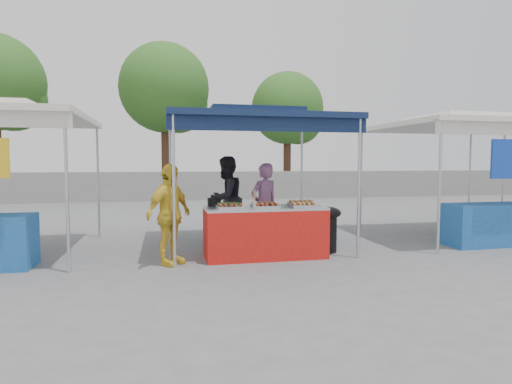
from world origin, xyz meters
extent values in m
plane|color=#5C5C5E|center=(0.00, 0.00, 0.00)|extent=(80.00, 80.00, 0.00)
cube|color=gray|center=(0.00, 11.00, 0.60)|extent=(40.00, 0.25, 1.20)
cylinder|color=silver|center=(-1.50, -0.50, 1.15)|extent=(0.05, 0.05, 2.30)
cylinder|color=silver|center=(1.50, -0.50, 1.15)|extent=(0.05, 0.05, 2.30)
cylinder|color=silver|center=(-1.50, 2.50, 1.15)|extent=(0.05, 0.05, 2.30)
cylinder|color=silver|center=(1.50, 2.50, 1.15)|extent=(0.05, 0.05, 2.30)
cube|color=#101F42|center=(0.00, 1.00, 2.35)|extent=(3.20, 3.20, 0.10)
cube|color=#101F42|center=(0.00, 1.00, 2.48)|extent=(1.65, 1.65, 0.18)
cube|color=#101F42|center=(0.00, -0.50, 2.20)|extent=(3.20, 0.04, 0.25)
cylinder|color=silver|center=(-3.00, -0.50, 1.15)|extent=(0.05, 0.05, 2.30)
cylinder|color=silver|center=(-3.00, 2.50, 1.15)|extent=(0.05, 0.05, 2.30)
cylinder|color=silver|center=(3.00, -0.50, 1.15)|extent=(0.05, 0.05, 2.30)
cylinder|color=silver|center=(3.00, 2.50, 1.15)|extent=(0.05, 0.05, 2.30)
cylinder|color=silver|center=(6.00, 2.50, 1.15)|extent=(0.05, 0.05, 2.30)
cube|color=silver|center=(4.50, 1.00, 2.35)|extent=(3.20, 3.20, 0.10)
cube|color=silver|center=(4.50, 1.00, 2.48)|extent=(1.65, 1.65, 0.18)
cube|color=#1F5CA6|center=(4.50, 0.00, 0.40)|extent=(1.80, 0.70, 0.80)
cylinder|color=silver|center=(7.00, 2.50, 1.15)|extent=(0.05, 0.05, 2.30)
sphere|color=#305F1F|center=(-7.95, 13.35, 4.33)|extent=(2.80, 2.80, 2.80)
cylinder|color=#422619|center=(-1.55, 13.38, 2.25)|extent=(0.36, 0.36, 4.50)
sphere|color=#305F1F|center=(-1.55, 13.38, 5.01)|extent=(4.11, 4.11, 4.11)
sphere|color=#305F1F|center=(-0.95, 13.58, 4.37)|extent=(2.83, 2.83, 2.83)
cylinder|color=#422619|center=(4.14, 12.67, 1.86)|extent=(0.36, 0.36, 3.72)
sphere|color=#305F1F|center=(4.14, 12.67, 4.15)|extent=(3.40, 3.40, 3.40)
sphere|color=#305F1F|center=(4.74, 12.87, 3.62)|extent=(2.34, 2.34, 2.34)
cube|color=red|center=(0.00, -0.10, 0.40)|extent=(2.00, 0.80, 0.81)
cube|color=silver|center=(0.00, -0.10, 0.83)|extent=(2.00, 0.80, 0.04)
cube|color=silver|center=(-0.61, -0.34, 0.88)|extent=(0.42, 0.30, 0.05)
cube|color=maroon|center=(-0.61, -0.34, 0.91)|extent=(0.35, 0.25, 0.02)
cube|color=silver|center=(-0.04, -0.34, 0.88)|extent=(0.42, 0.30, 0.05)
cube|color=maroon|center=(-0.04, -0.34, 0.91)|extent=(0.35, 0.25, 0.02)
cube|color=silver|center=(0.59, -0.34, 0.88)|extent=(0.42, 0.30, 0.05)
cube|color=#B3723D|center=(0.59, -0.34, 0.91)|extent=(0.35, 0.25, 0.02)
cube|color=silver|center=(-0.61, -0.04, 0.88)|extent=(0.42, 0.30, 0.05)
cube|color=#29591E|center=(-0.61, -0.04, 0.91)|extent=(0.35, 0.25, 0.02)
cube|color=silver|center=(0.01, 0.01, 0.88)|extent=(0.42, 0.30, 0.05)
cube|color=gold|center=(0.01, 0.01, 0.91)|extent=(0.35, 0.25, 0.02)
cube|color=silver|center=(0.66, -0.02, 0.88)|extent=(0.42, 0.30, 0.05)
cube|color=#B3723D|center=(0.66, -0.02, 0.91)|extent=(0.35, 0.25, 0.02)
cylinder|color=black|center=(-0.81, 0.23, 0.92)|extent=(0.23, 0.23, 0.14)
cylinder|color=silver|center=(-0.24, -0.39, 0.91)|extent=(0.09, 0.09, 0.11)
cylinder|color=black|center=(1.18, 0.06, 0.33)|extent=(0.34, 0.34, 0.65)
ellipsoid|color=black|center=(1.18, 0.06, 0.71)|extent=(0.48, 0.48, 0.22)
cube|color=#143BA6|center=(-0.26, 0.67, 0.15)|extent=(0.49, 0.35, 0.30)
cube|color=#143BA6|center=(0.28, 0.66, 0.13)|extent=(0.44, 0.31, 0.27)
cube|color=#143BA6|center=(0.28, 0.66, 0.40)|extent=(0.44, 0.30, 0.26)
imported|color=#8C5982|center=(0.17, 0.65, 0.79)|extent=(0.68, 0.58, 1.58)
imported|color=black|center=(-0.40, 1.61, 0.86)|extent=(1.05, 1.04, 1.72)
imported|color=yellow|center=(-1.57, -0.31, 0.79)|extent=(0.91, 0.94, 1.57)
camera|label=1|loc=(-1.65, -7.01, 1.59)|focal=30.00mm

